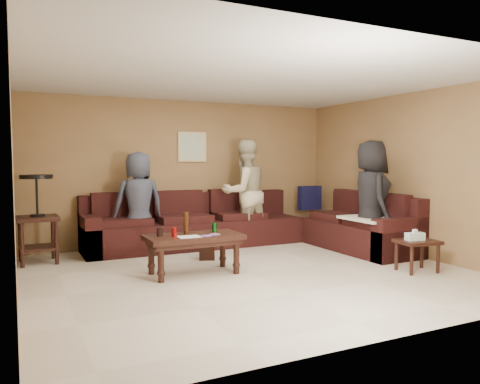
# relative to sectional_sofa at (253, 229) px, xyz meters

# --- Properties ---
(room) EXTENTS (5.60, 5.50, 2.50)m
(room) POSITION_rel_sectional_sofa_xyz_m (-0.81, -1.52, 1.34)
(room) COLOR beige
(room) RESTS_ON ground
(sectional_sofa) EXTENTS (4.65, 2.90, 0.97)m
(sectional_sofa) POSITION_rel_sectional_sofa_xyz_m (0.00, 0.00, 0.00)
(sectional_sofa) COLOR black
(sectional_sofa) RESTS_ON ground
(coffee_table) EXTENTS (1.23, 0.62, 0.79)m
(coffee_table) POSITION_rel_sectional_sofa_xyz_m (-1.50, -1.23, 0.11)
(coffee_table) COLOR black
(coffee_table) RESTS_ON ground
(end_table_left) EXTENTS (0.57, 0.57, 1.26)m
(end_table_left) POSITION_rel_sectional_sofa_xyz_m (-3.28, 0.35, 0.34)
(end_table_left) COLOR black
(end_table_left) RESTS_ON ground
(side_table_right) EXTENTS (0.57, 0.49, 0.57)m
(side_table_right) POSITION_rel_sectional_sofa_xyz_m (1.19, -2.39, 0.04)
(side_table_right) COLOR black
(side_table_right) RESTS_ON ground
(waste_bin) EXTENTS (0.30, 0.30, 0.27)m
(waste_bin) POSITION_rel_sectional_sofa_xyz_m (-1.01, -0.47, -0.19)
(waste_bin) COLOR black
(waste_bin) RESTS_ON ground
(wall_art) EXTENTS (0.52, 0.04, 0.52)m
(wall_art) POSITION_rel_sectional_sofa_xyz_m (-0.71, 0.96, 1.37)
(wall_art) COLOR #D0BD82
(wall_art) RESTS_ON ground
(person_left) EXTENTS (0.80, 0.54, 1.61)m
(person_left) POSITION_rel_sectional_sofa_xyz_m (-1.81, 0.44, 0.48)
(person_left) COLOR #333746
(person_left) RESTS_ON ground
(person_middle) EXTENTS (0.95, 0.78, 1.82)m
(person_middle) POSITION_rel_sectional_sofa_xyz_m (0.02, 0.36, 0.58)
(person_middle) COLOR #BDB18C
(person_middle) RESTS_ON ground
(person_right) EXTENTS (0.81, 1.00, 1.77)m
(person_right) POSITION_rel_sectional_sofa_xyz_m (1.34, -1.32, 0.56)
(person_right) COLOR black
(person_right) RESTS_ON ground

